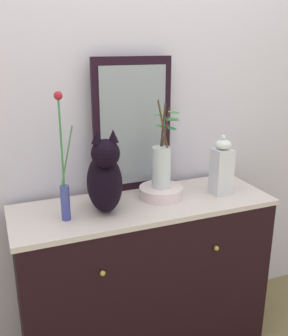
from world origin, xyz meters
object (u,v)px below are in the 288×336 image
Objects in this scene: vase_glass_clear at (162,164)px; jar_lidded_porcelain at (222,167)px; bowl_porcelain at (161,192)px; mirror_leaning at (133,126)px; sideboard at (144,279)px; vase_slim_green at (64,184)px; cat_sitting at (105,178)px.

jar_lidded_porcelain is (0.31, -0.06, -0.04)m from vase_glass_clear.
mirror_leaning is at bearing 118.95° from bowl_porcelain.
jar_lidded_porcelain is at bearing -11.50° from vase_glass_clear.
sideboard is 0.72m from vase_slim_green.
vase_slim_green is at bearing -170.76° from vase_glass_clear.
jar_lidded_porcelain is (0.31, -0.06, 0.11)m from bowl_porcelain.
mirror_leaning is 0.37m from bowl_porcelain.
vase_glass_clear reaches higher than jar_lidded_porcelain.
sideboard is 4.13× the size of jar_lidded_porcelain.
sideboard is at bearing -161.09° from bowl_porcelain.
mirror_leaning is 1.22× the size of vase_slim_green.
bowl_porcelain is (0.50, 0.08, -0.14)m from vase_slim_green.
vase_slim_green reaches higher than vase_glass_clear.
sideboard is at bearing 6.55° from vase_slim_green.
mirror_leaning reaches higher than bowl_porcelain.
bowl_porcelain is 0.71× the size of jar_lidded_porcelain.
cat_sitting is (-0.22, -0.22, -0.18)m from mirror_leaning.
cat_sitting is at bearing -169.23° from bowl_porcelain.
mirror_leaning is at bearing 150.58° from jar_lidded_porcelain.
vase_glass_clear is at bearing 10.63° from cat_sitting.
mirror_leaning is (0.02, 0.20, 0.78)m from sideboard.
cat_sitting is at bearing 6.91° from vase_slim_green.
bowl_porcelain is at bearing 9.32° from vase_slim_green.
jar_lidded_porcelain reaches higher than sideboard.
vase_glass_clear is (0.11, 0.04, 0.61)m from sideboard.
vase_glass_clear is at bearing 168.50° from jar_lidded_porcelain.
bowl_porcelain is at bearing 166.91° from vase_glass_clear.
jar_lidded_porcelain is at bearing -3.60° from sideboard.
bowl_porcelain is at bearing 10.77° from cat_sitting.
cat_sitting is 2.11× the size of bowl_porcelain.
jar_lidded_porcelain is (0.42, -0.03, 0.57)m from sideboard.
mirror_leaning reaches higher than cat_sitting.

